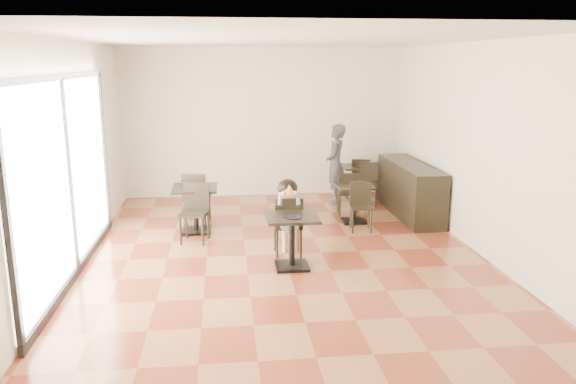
{
  "coord_description": "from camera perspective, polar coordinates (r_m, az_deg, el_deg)",
  "views": [
    {
      "loc": [
        -0.86,
        -8.15,
        2.9
      ],
      "look_at": [
        0.06,
        -0.08,
        1.0
      ],
      "focal_mm": 35.0,
      "sensor_mm": 36.0,
      "label": 1
    }
  ],
  "objects": [
    {
      "name": "child_table",
      "position": [
        8.03,
        0.4,
        -5.07
      ],
      "size": [
        0.73,
        0.73,
        0.77
      ],
      "primitive_type": null,
      "color": "black",
      "rests_on": "floor"
    },
    {
      "name": "chair_mid_a",
      "position": [
        10.87,
        6.08,
        -0.1
      ],
      "size": [
        0.42,
        0.42,
        0.84
      ],
      "primitive_type": null,
      "rotation": [
        0.0,
        0.0,
        3.03
      ],
      "color": "black",
      "rests_on": "floor"
    },
    {
      "name": "wall_left",
      "position": [
        8.53,
        -20.99,
        3.52
      ],
      "size": [
        0.01,
        8.0,
        3.2
      ],
      "primitive_type": "cube",
      "color": "silver",
      "rests_on": "floor"
    },
    {
      "name": "wall_right",
      "position": [
        9.11,
        18.69,
        4.26
      ],
      "size": [
        0.01,
        8.0,
        3.2
      ],
      "primitive_type": "cube",
      "color": "silver",
      "rests_on": "floor"
    },
    {
      "name": "service_counter",
      "position": [
        11.01,
        12.27,
        0.26
      ],
      "size": [
        0.6,
        2.4,
        1.0
      ],
      "primitive_type": "cube",
      "color": "black",
      "rests_on": "floor"
    },
    {
      "name": "floor",
      "position": [
        8.7,
        -0.45,
        -6.32
      ],
      "size": [
        6.0,
        8.0,
        0.01
      ],
      "primitive_type": "cube",
      "color": "brown",
      "rests_on": "ground"
    },
    {
      "name": "chair_back_a",
      "position": [
        12.26,
        7.42,
        1.44
      ],
      "size": [
        0.49,
        0.49,
        0.87
      ],
      "primitive_type": null,
      "rotation": [
        0.0,
        0.0,
        2.85
      ],
      "color": "black",
      "rests_on": "floor"
    },
    {
      "name": "wall_front",
      "position": [
        4.44,
        4.98,
        -3.93
      ],
      "size": [
        6.0,
        0.01,
        3.2
      ],
      "primitive_type": "cube",
      "color": "silver",
      "rests_on": "floor"
    },
    {
      "name": "plate",
      "position": [
        7.82,
        0.5,
        -2.55
      ],
      "size": [
        0.26,
        0.26,
        0.02
      ],
      "primitive_type": "cylinder",
      "color": "black",
      "rests_on": "child_table"
    },
    {
      "name": "wall_back",
      "position": [
        12.25,
        -2.45,
        7.06
      ],
      "size": [
        6.0,
        0.01,
        3.2
      ],
      "primitive_type": "cube",
      "color": "silver",
      "rests_on": "floor"
    },
    {
      "name": "cafe_table_left",
      "position": [
        9.82,
        -9.35,
        -1.78
      ],
      "size": [
        0.89,
        0.89,
        0.8
      ],
      "primitive_type": null,
      "rotation": [
        0.0,
        0.0,
        -0.21
      ],
      "color": "black",
      "rests_on": "floor"
    },
    {
      "name": "child_chair",
      "position": [
        8.53,
        -0.04,
        -3.42
      ],
      "size": [
        0.42,
        0.42,
        0.93
      ],
      "primitive_type": null,
      "rotation": [
        0.0,
        0.0,
        3.14
      ],
      "color": "black",
      "rests_on": "floor"
    },
    {
      "name": "cafe_table_back",
      "position": [
        12.14,
        7.08,
        0.98
      ],
      "size": [
        0.85,
        0.85,
        0.72
      ],
      "primitive_type": null,
      "rotation": [
        0.0,
        0.0,
        -0.29
      ],
      "color": "black",
      "rests_on": "floor"
    },
    {
      "name": "storefront_window",
      "position": [
        8.08,
        -21.52,
        1.53
      ],
      "size": [
        0.04,
        4.5,
        2.6
      ],
      "primitive_type": "cube",
      "color": "white",
      "rests_on": "floor"
    },
    {
      "name": "ceiling",
      "position": [
        8.2,
        -0.5,
        15.25
      ],
      "size": [
        6.0,
        8.0,
        0.01
      ],
      "primitive_type": "cube",
      "color": "silver",
      "rests_on": "floor"
    },
    {
      "name": "chair_mid_b",
      "position": [
        9.83,
        7.45,
        -1.57
      ],
      "size": [
        0.42,
        0.42,
        0.84
      ],
      "primitive_type": null,
      "rotation": [
        0.0,
        0.0,
        -0.11
      ],
      "color": "black",
      "rests_on": "floor"
    },
    {
      "name": "chair_left_a",
      "position": [
        10.33,
        -9.23,
        -0.56
      ],
      "size": [
        0.51,
        0.51,
        0.96
      ],
      "primitive_type": null,
      "rotation": [
        0.0,
        0.0,
        2.93
      ],
      "color": "black",
      "rests_on": "floor"
    },
    {
      "name": "chair_back_b",
      "position": [
        11.63,
        8.2,
        0.78
      ],
      "size": [
        0.49,
        0.49,
        0.87
      ],
      "primitive_type": null,
      "rotation": [
        0.0,
        0.0,
        -0.29
      ],
      "color": "black",
      "rests_on": "floor"
    },
    {
      "name": "child",
      "position": [
        8.5,
        -0.04,
        -2.64
      ],
      "size": [
        0.42,
        0.59,
        1.17
      ],
      "primitive_type": null,
      "color": "slate",
      "rests_on": "child_chair"
    },
    {
      "name": "chair_left_b",
      "position": [
        9.27,
        -9.53,
        -2.17
      ],
      "size": [
        0.51,
        0.51,
        0.96
      ],
      "primitive_type": null,
      "rotation": [
        0.0,
        0.0,
        -0.21
      ],
      "color": "black",
      "rests_on": "floor"
    },
    {
      "name": "pizza_slice",
      "position": [
        8.21,
        0.11,
        -0.12
      ],
      "size": [
        0.27,
        0.21,
        0.06
      ],
      "primitive_type": null,
      "color": "#DEC16C",
      "rests_on": "child"
    },
    {
      "name": "adult_patron",
      "position": [
        11.65,
        4.85,
        2.85
      ],
      "size": [
        0.55,
        0.69,
        1.65
      ],
      "primitive_type": "imported",
      "rotation": [
        0.0,
        0.0,
        -1.86
      ],
      "color": "#3B3A3F",
      "rests_on": "floor"
    },
    {
      "name": "cafe_table_mid",
      "position": [
        10.36,
        6.72,
        -1.18
      ],
      "size": [
        0.73,
        0.73,
        0.7
      ],
      "primitive_type": null,
      "rotation": [
        0.0,
        0.0,
        -0.11
      ],
      "color": "black",
      "rests_on": "floor"
    }
  ]
}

